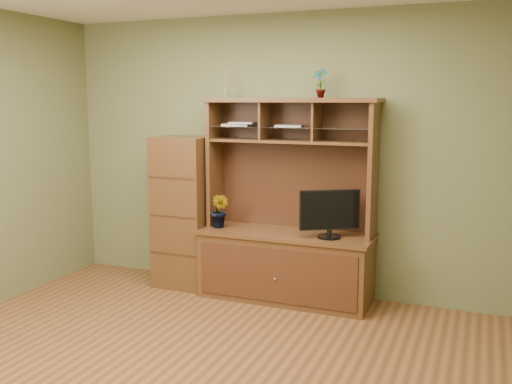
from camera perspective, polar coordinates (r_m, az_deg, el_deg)
The scene contains 8 objects.
room at distance 3.81m, azimuth -8.30°, elevation 1.07°, with size 4.54×4.04×2.74m.
media_hutch at distance 5.44m, azimuth 3.08°, elevation -5.31°, with size 1.66×0.61×1.90m.
monitor at distance 5.16m, azimuth 7.37°, elevation -2.08°, with size 0.49×0.32×0.44m.
orchid_plant at distance 5.54m, azimuth -3.64°, elevation -1.89°, with size 0.19×0.15×0.34m, color #3B5F20.
top_plant at distance 5.26m, azimuth 6.44°, elevation 10.81°, with size 0.14×0.10×0.27m, color #306D26.
reed_diffuser at distance 5.58m, azimuth -3.04°, elevation 10.45°, with size 0.05×0.05×0.27m.
magazines at distance 5.47m, azimuth -0.14°, elevation 6.76°, with size 0.83×0.25×0.04m.
side_cabinet at distance 5.83m, azimuth -7.15°, elevation -1.97°, with size 0.54×0.49×1.52m.
Camera 1 is at (1.91, -3.25, 1.88)m, focal length 40.00 mm.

